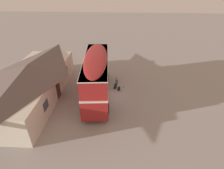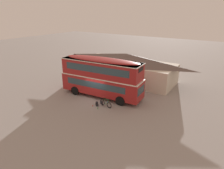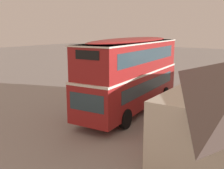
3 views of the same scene
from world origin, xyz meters
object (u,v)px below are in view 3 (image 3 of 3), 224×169
Objects in this scene: double_decker_bus at (132,71)px; touring_bicycle at (88,107)px; backpack_on_ground at (92,104)px; water_bottle_green_metal at (80,107)px; water_bottle_red_squeeze at (90,105)px.

double_decker_bus is 3.65m from touring_bicycle.
touring_bicycle is at bearing -46.15° from double_decker_bus.
backpack_on_ground is 0.79m from water_bottle_green_metal.
double_decker_bus is at bearing 114.90° from backpack_on_ground.
double_decker_bus reaches higher than water_bottle_green_metal.
water_bottle_red_squeeze is at bearing -73.28° from double_decker_bus.
double_decker_bus is 6.02× the size of touring_bicycle.
water_bottle_green_metal is at bearing -60.99° from double_decker_bus.
water_bottle_red_squeeze is (-1.13, -0.78, -0.27)m from touring_bicycle.
backpack_on_ground is at bearing 133.71° from water_bottle_green_metal.
backpack_on_ground is 0.50m from water_bottle_red_squeeze.
touring_bicycle is 1.04m from water_bottle_green_metal.
backpack_on_ground is 2.43× the size of water_bottle_red_squeeze.
water_bottle_red_squeeze is 0.88× the size of water_bottle_green_metal.
water_bottle_green_metal is (0.83, -0.19, 0.01)m from water_bottle_red_squeeze.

